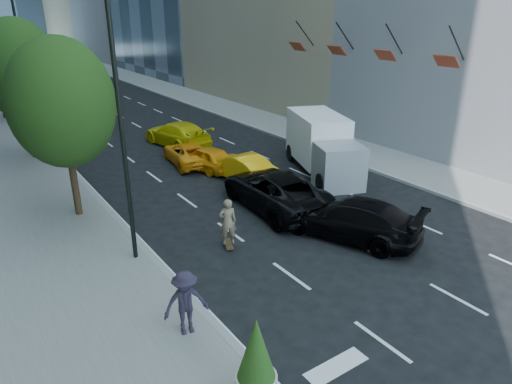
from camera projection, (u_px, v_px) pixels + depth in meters
ground at (344, 255)px, 16.88m from camera, size 160.00×160.00×0.00m
sidewalk_right at (202, 100)px, 45.08m from camera, size 4.00×120.00×0.15m
lamp_near at (124, 99)px, 14.48m from camera, size 2.13×0.22×10.00m
lamp_far at (25, 55)px, 28.28m from camera, size 2.13×0.22×10.00m
tree_near at (62, 104)px, 18.17m from camera, size 4.20×4.20×7.46m
tree_mid at (19, 69)px, 25.71m from camera, size 4.50×4.50×7.99m
facade_flags at (361, 49)px, 27.80m from camera, size 1.85×13.30×2.05m
skateboarder at (228, 225)px, 17.17m from camera, size 0.78×0.65×1.84m
black_sedan_lincoln at (275, 190)px, 20.66m from camera, size 3.22×6.32×1.71m
black_sedan_mercedes at (350, 218)px, 17.97m from camera, size 4.28×6.07×1.63m
taxi_a at (207, 158)px, 25.71m from camera, size 2.34×4.23×1.36m
taxi_b at (241, 167)px, 24.15m from camera, size 2.04×4.43×1.41m
taxi_c at (188, 153)px, 26.66m from camera, size 2.73×4.78×1.26m
taxi_d at (177, 134)px, 30.09m from camera, size 3.08×5.83×1.61m
city_bus at (53, 94)px, 38.20m from camera, size 4.79×13.75×3.75m
box_truck at (323, 145)px, 24.87m from camera, size 4.55×6.88×3.10m
pedestrian_c at (186, 303)px, 12.30m from camera, size 1.35×0.94×1.91m
planter_shrub at (256, 364)px, 9.99m from camera, size 0.96×0.96×2.30m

